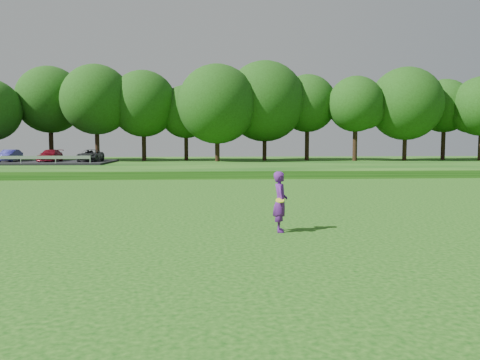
{
  "coord_description": "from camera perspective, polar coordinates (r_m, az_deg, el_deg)",
  "views": [
    {
      "loc": [
        -1.89,
        -15.52,
        2.84
      ],
      "look_at": [
        -0.69,
        2.86,
        1.3
      ],
      "focal_mm": 35.0,
      "sensor_mm": 36.0,
      "label": 1
    }
  ],
  "objects": [
    {
      "name": "ground",
      "position": [
        15.89,
        3.19,
        -5.52
      ],
      "size": [
        140.0,
        140.0,
        0.0
      ],
      "primitive_type": "plane",
      "color": "#0C3F0C",
      "rests_on": "ground"
    },
    {
      "name": "treeline",
      "position": [
        53.81,
        -1.73,
        10.38
      ],
      "size": [
        104.0,
        7.0,
        15.0
      ],
      "primitive_type": null,
      "color": "#1A3F0E",
      "rests_on": "berm"
    },
    {
      "name": "berm",
      "position": [
        49.62,
        -1.54,
        1.84
      ],
      "size": [
        130.0,
        30.0,
        0.6
      ],
      "primitive_type": "cube",
      "color": "#0C3F0C",
      "rests_on": "ground"
    },
    {
      "name": "walking_path",
      "position": [
        35.68,
        -0.68,
        0.24
      ],
      "size": [
        130.0,
        1.6,
        0.04
      ],
      "primitive_type": "cube",
      "color": "gray",
      "rests_on": "ground"
    },
    {
      "name": "woman",
      "position": [
        14.67,
        4.93,
        -2.64
      ],
      "size": [
        0.5,
        0.81,
        1.9
      ],
      "color": "#591C7F",
      "rests_on": "ground"
    }
  ]
}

